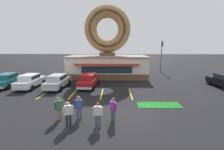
# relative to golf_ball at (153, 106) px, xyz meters

# --- Properties ---
(ground_plane) EXTENTS (160.00, 160.00, 0.00)m
(ground_plane) POSITION_rel_golf_ball_xyz_m (-2.86, -1.72, -0.05)
(ground_plane) COLOR black
(donut_shop_building) EXTENTS (12.30, 6.75, 10.96)m
(donut_shop_building) POSITION_rel_golf_ball_xyz_m (-4.25, 12.22, 3.69)
(donut_shop_building) COLOR brown
(donut_shop_building) RESTS_ON ground
(putting_mat) EXTENTS (3.60, 1.34, 0.03)m
(putting_mat) POSITION_rel_golf_ball_xyz_m (0.60, 0.31, -0.04)
(putting_mat) COLOR #197523
(putting_mat) RESTS_ON ground
(mini_donut_near_left) EXTENTS (0.13, 0.13, 0.04)m
(mini_donut_near_left) POSITION_rel_golf_ball_xyz_m (0.90, 0.83, -0.00)
(mini_donut_near_left) COLOR #D17F47
(mini_donut_near_left) RESTS_ON putting_mat
(mini_donut_near_right) EXTENTS (0.13, 0.13, 0.04)m
(mini_donut_near_right) POSITION_rel_golf_ball_xyz_m (-0.60, -0.12, -0.00)
(mini_donut_near_right) COLOR #D17F47
(mini_donut_near_right) RESTS_ON putting_mat
(mini_donut_mid_left) EXTENTS (0.13, 0.13, 0.04)m
(mini_donut_mid_left) POSITION_rel_golf_ball_xyz_m (1.89, -0.22, -0.00)
(mini_donut_mid_left) COLOR #D8667F
(mini_donut_mid_left) RESTS_ON putting_mat
(mini_donut_mid_centre) EXTENTS (0.13, 0.13, 0.04)m
(mini_donut_mid_centre) POSITION_rel_golf_ball_xyz_m (1.30, 0.53, -0.00)
(mini_donut_mid_centre) COLOR #A5724C
(mini_donut_mid_centre) RESTS_ON putting_mat
(mini_donut_mid_right) EXTENTS (0.13, 0.13, 0.04)m
(mini_donut_mid_right) POSITION_rel_golf_ball_xyz_m (1.82, 0.05, -0.00)
(mini_donut_mid_right) COLOR brown
(mini_donut_mid_right) RESTS_ON putting_mat
(mini_donut_far_left) EXTENTS (0.13, 0.13, 0.04)m
(mini_donut_far_left) POSITION_rel_golf_ball_xyz_m (-0.47, -0.23, -0.00)
(mini_donut_far_left) COLOR #E5C666
(mini_donut_far_left) RESTS_ON putting_mat
(mini_donut_far_centre) EXTENTS (0.13, 0.13, 0.04)m
(mini_donut_far_centre) POSITION_rel_golf_ball_xyz_m (-0.34, 0.33, -0.00)
(mini_donut_far_centre) COLOR #E5C666
(mini_donut_far_centre) RESTS_ON putting_mat
(mini_donut_far_right) EXTENTS (0.13, 0.13, 0.04)m
(mini_donut_far_right) POSITION_rel_golf_ball_xyz_m (-0.92, 0.85, -0.00)
(mini_donut_far_right) COLOR #D8667F
(mini_donut_far_right) RESTS_ON putting_mat
(golf_ball) EXTENTS (0.04, 0.04, 0.04)m
(golf_ball) POSITION_rel_golf_ball_xyz_m (0.00, 0.00, 0.00)
(golf_ball) COLOR white
(golf_ball) RESTS_ON putting_mat
(putting_flag_pin) EXTENTS (0.13, 0.01, 0.55)m
(putting_flag_pin) POSITION_rel_golf_ball_xyz_m (2.18, 0.18, 0.39)
(putting_flag_pin) COLOR silver
(putting_flag_pin) RESTS_ON putting_mat
(car_red) EXTENTS (2.23, 4.67, 1.60)m
(car_red) POSITION_rel_golf_ball_xyz_m (-6.28, 5.95, 0.82)
(car_red) COLOR maroon
(car_red) RESTS_ON ground
(car_teal) EXTENTS (2.18, 4.65, 1.60)m
(car_teal) POSITION_rel_golf_ball_xyz_m (-16.25, 6.02, 0.82)
(car_teal) COLOR #196066
(car_teal) RESTS_ON ground
(car_silver) EXTENTS (2.13, 4.63, 1.60)m
(car_silver) POSITION_rel_golf_ball_xyz_m (-9.85, 5.43, 0.82)
(car_silver) COLOR #B2B5BA
(car_silver) RESTS_ON ground
(car_white) EXTENTS (2.02, 4.58, 1.60)m
(car_white) POSITION_rel_golf_ball_xyz_m (-13.19, 5.57, 0.82)
(car_white) COLOR silver
(car_white) RESTS_ON ground
(pedestrian_blue_sweater_man) EXTENTS (0.56, 0.36, 1.61)m
(pedestrian_blue_sweater_man) POSITION_rel_golf_ball_xyz_m (-6.00, -3.15, 0.84)
(pedestrian_blue_sweater_man) COLOR #232328
(pedestrian_blue_sweater_man) RESTS_ON ground
(pedestrian_hooded_kid) EXTENTS (0.44, 0.46, 1.64)m
(pedestrian_hooded_kid) POSITION_rel_golf_ball_xyz_m (-3.25, -2.51, 0.86)
(pedestrian_hooded_kid) COLOR #474C66
(pedestrian_hooded_kid) RESTS_ON ground
(pedestrian_leather_jacket_man) EXTENTS (0.45, 0.45, 1.59)m
(pedestrian_leather_jacket_man) POSITION_rel_golf_ball_xyz_m (-6.89, -2.30, 0.83)
(pedestrian_leather_jacket_man) COLOR #7F7056
(pedestrian_leather_jacket_man) RESTS_ON ground
(pedestrian_clipboard_woman) EXTENTS (0.60, 0.25, 1.59)m
(pedestrian_clipboard_woman) POSITION_rel_golf_ball_xyz_m (-4.18, -3.18, 0.82)
(pedestrian_clipboard_woman) COLOR #474C66
(pedestrian_clipboard_woman) RESTS_ON ground
(pedestrian_beanie_man) EXTENTS (0.57, 0.34, 1.65)m
(pedestrian_beanie_man) POSITION_rel_golf_ball_xyz_m (-5.56, -2.22, 0.86)
(pedestrian_beanie_man) COLOR #474C66
(pedestrian_beanie_man) RESTS_ON ground
(trash_bin) EXTENTS (0.57, 0.57, 0.97)m
(trash_bin) POSITION_rel_golf_ball_xyz_m (-11.02, 9.31, 0.45)
(trash_bin) COLOR #1E662D
(trash_bin) RESTS_ON ground
(traffic_light_pole) EXTENTS (0.28, 0.47, 5.80)m
(traffic_light_pole) POSITION_rel_golf_ball_xyz_m (5.69, 16.78, 3.66)
(traffic_light_pole) COLOR #595B60
(traffic_light_pole) RESTS_ON ground
(parking_stripe_far_left) EXTENTS (0.12, 3.60, 0.01)m
(parking_stripe_far_left) POSITION_rel_golf_ball_xyz_m (-10.48, 3.28, -0.05)
(parking_stripe_far_left) COLOR yellow
(parking_stripe_far_left) RESTS_ON ground
(parking_stripe_left) EXTENTS (0.12, 3.60, 0.01)m
(parking_stripe_left) POSITION_rel_golf_ball_xyz_m (-7.48, 3.28, -0.05)
(parking_stripe_left) COLOR yellow
(parking_stripe_left) RESTS_ON ground
(parking_stripe_mid_left) EXTENTS (0.12, 3.60, 0.01)m
(parking_stripe_mid_left) POSITION_rel_golf_ball_xyz_m (-4.48, 3.28, -0.05)
(parking_stripe_mid_left) COLOR yellow
(parking_stripe_mid_left) RESTS_ON ground
(parking_stripe_centre) EXTENTS (0.12, 3.60, 0.01)m
(parking_stripe_centre) POSITION_rel_golf_ball_xyz_m (-1.48, 3.28, -0.05)
(parking_stripe_centre) COLOR yellow
(parking_stripe_centre) RESTS_ON ground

